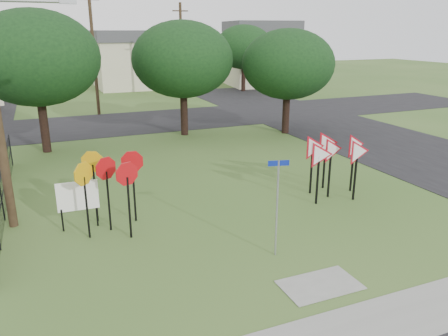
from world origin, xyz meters
The scene contains 18 objects.
ground centered at (0.00, 0.00, 0.00)m, with size 140.00×140.00×0.00m, color #355720.
sidewalk centered at (0.00, -4.20, 0.01)m, with size 30.00×1.60×0.02m, color gray.
street_right centered at (12.00, 10.00, 0.01)m, with size 8.00×50.00×0.02m, color black.
street_far centered at (0.00, 20.00, 0.01)m, with size 60.00×8.00×0.02m, color black.
curb_pad centered at (0.00, -2.40, 0.01)m, with size 2.00×1.20×0.02m, color gray.
street_name_sign centered at (-0.27, -0.56, 1.64)m, with size 0.57×0.16×2.84m.
stop_sign_cluster centered at (-4.30, 2.99, 1.83)m, with size 2.28×1.98×2.47m.
yield_sign_cluster centered at (4.05, 2.79, 1.78)m, with size 3.10×1.65×2.43m.
info_board centered at (-5.27, 3.44, 1.07)m, with size 1.29×0.07×1.61m.
far_pole_a centered at (-2.00, 24.00, 4.60)m, with size 1.40×0.24×9.00m.
far_pole_b centered at (6.00, 28.00, 4.35)m, with size 1.40×0.24×8.50m.
fence_run centered at (-7.60, 6.25, 0.78)m, with size 0.05×11.55×1.50m.
house_mid centered at (4.00, 40.00, 3.15)m, with size 8.40×8.40×6.20m.
house_right centered at (18.00, 36.00, 3.65)m, with size 8.30×8.30×7.20m.
tree_near_left centered at (-6.00, 14.00, 4.86)m, with size 6.40×6.40×7.27m.
tree_near_mid centered at (2.00, 15.00, 4.54)m, with size 6.00×6.00×6.80m.
tree_near_right centered at (8.00, 13.00, 4.22)m, with size 5.60×5.60×6.33m.
tree_far_right centered at (14.00, 32.00, 4.54)m, with size 6.00×6.00×6.80m.
Camera 1 is at (-5.98, -10.36, 6.17)m, focal length 35.00 mm.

